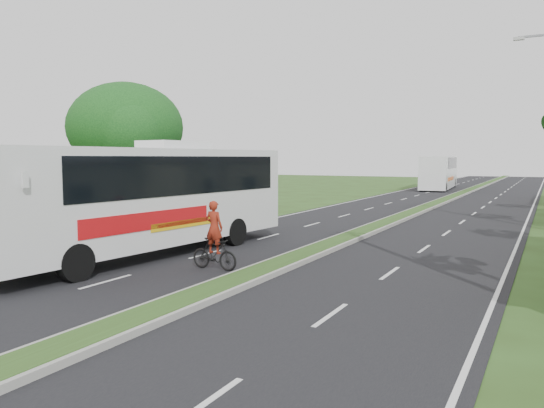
% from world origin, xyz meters
% --- Properties ---
extents(ground, '(180.00, 180.00, 0.00)m').
position_xyz_m(ground, '(0.00, 0.00, 0.00)').
color(ground, '#2C4418').
rests_on(ground, ground).
extents(road_asphalt, '(14.00, 160.00, 0.02)m').
position_xyz_m(road_asphalt, '(0.00, 20.00, 0.01)').
color(road_asphalt, black).
rests_on(road_asphalt, ground).
extents(median_strip, '(1.20, 160.00, 0.18)m').
position_xyz_m(median_strip, '(0.00, 20.00, 0.10)').
color(median_strip, gray).
rests_on(median_strip, ground).
extents(lane_edge_left, '(0.12, 160.00, 0.01)m').
position_xyz_m(lane_edge_left, '(-6.70, 20.00, 0.00)').
color(lane_edge_left, silver).
rests_on(lane_edge_left, ground).
extents(lane_edge_right, '(0.12, 160.00, 0.01)m').
position_xyz_m(lane_edge_right, '(6.70, 20.00, 0.00)').
color(lane_edge_right, silver).
rests_on(lane_edge_right, ground).
extents(shade_tree, '(6.30, 6.00, 7.54)m').
position_xyz_m(shade_tree, '(-12.11, 10.02, 5.03)').
color(shade_tree, '#473321').
rests_on(shade_tree, ground).
extents(coach_bus_main, '(3.95, 13.36, 4.26)m').
position_xyz_m(coach_bus_main, '(-5.15, 3.95, 2.34)').
color(coach_bus_main, silver).
rests_on(coach_bus_main, ground).
extents(coach_bus_far, '(3.68, 13.05, 3.76)m').
position_xyz_m(coach_bus_far, '(-3.69, 52.02, 2.13)').
color(coach_bus_far, white).
rests_on(coach_bus_far, ground).
extents(motorcyclist, '(1.72, 0.54, 2.25)m').
position_xyz_m(motorcyclist, '(-1.65, 2.87, 0.81)').
color(motorcyclist, black).
rests_on(motorcyclist, ground).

